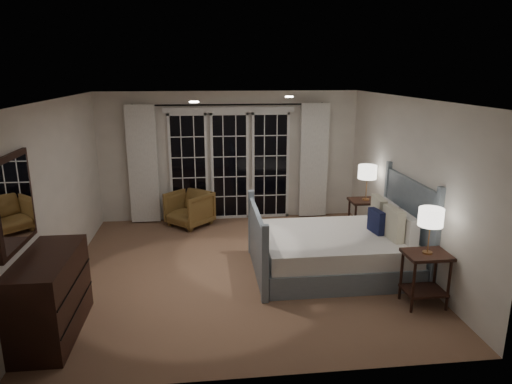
{
  "coord_description": "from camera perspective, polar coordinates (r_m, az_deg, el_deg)",
  "views": [
    {
      "loc": [
        -0.49,
        -6.27,
        2.88
      ],
      "look_at": [
        0.29,
        0.5,
        1.05
      ],
      "focal_mm": 32.0,
      "sensor_mm": 36.0,
      "label": 1
    }
  ],
  "objects": [
    {
      "name": "mirror",
      "position": [
        5.34,
        -27.99,
        -1.18
      ],
      "size": [
        0.05,
        0.85,
        1.0
      ],
      "color": "black",
      "rests_on": "wall_left"
    },
    {
      "name": "curtain_left",
      "position": [
        8.9,
        -13.94,
        3.36
      ],
      "size": [
        0.55,
        0.1,
        2.25
      ],
      "primitive_type": "cube",
      "color": "white",
      "rests_on": "curtain_rod"
    },
    {
      "name": "wall_left",
      "position": [
        6.78,
        -23.56,
        -0.16
      ],
      "size": [
        0.02,
        5.0,
        2.5
      ],
      "primitive_type": "cube",
      "color": "beige",
      "rests_on": "floor"
    },
    {
      "name": "curtain_rod",
      "position": [
        8.71,
        -3.37,
        10.84
      ],
      "size": [
        3.5,
        0.03,
        0.03
      ],
      "primitive_type": "cylinder",
      "rotation": [
        0.0,
        1.57,
        0.0
      ],
      "color": "black",
      "rests_on": "wall_back"
    },
    {
      "name": "nightstand_right",
      "position": [
        8.21,
        13.44,
        -2.53
      ],
      "size": [
        0.54,
        0.43,
        0.7
      ],
      "color": "black",
      "rests_on": "floor"
    },
    {
      "name": "dresser",
      "position": [
        5.63,
        -24.34,
        -11.75
      ],
      "size": [
        0.56,
        1.32,
        0.94
      ],
      "color": "black",
      "rests_on": "floor"
    },
    {
      "name": "lamp_right",
      "position": [
        8.02,
        13.75,
        2.4
      ],
      "size": [
        0.32,
        0.32,
        0.61
      ],
      "color": "#BD844B",
      "rests_on": "nightstand_right"
    },
    {
      "name": "bed",
      "position": [
        6.86,
        10.15,
        -7.0
      ],
      "size": [
        2.31,
        1.66,
        1.35
      ],
      "color": "gray",
      "rests_on": "floor"
    },
    {
      "name": "nightstand_left",
      "position": [
        6.13,
        20.41,
        -9.21
      ],
      "size": [
        0.54,
        0.43,
        0.7
      ],
      "color": "black",
      "rests_on": "floor"
    },
    {
      "name": "lamp_left",
      "position": [
        5.89,
        21.02,
        -3.01
      ],
      "size": [
        0.3,
        0.3,
        0.58
      ],
      "color": "#BD844B",
      "rests_on": "nightstand_left"
    },
    {
      "name": "armchair",
      "position": [
        8.76,
        -8.33,
        -2.08
      ],
      "size": [
        1.01,
        1.01,
        0.66
      ],
      "primitive_type": "imported",
      "rotation": [
        0.0,
        0.0,
        -0.77
      ],
      "color": "brown",
      "rests_on": "floor"
    },
    {
      "name": "wall_back",
      "position": [
        8.94,
        -3.31,
        4.48
      ],
      "size": [
        5.0,
        0.02,
        2.5
      ],
      "primitive_type": "cube",
      "color": "beige",
      "rests_on": "floor"
    },
    {
      "name": "wall_front",
      "position": [
        4.14,
        0.82,
        -8.16
      ],
      "size": [
        5.0,
        0.02,
        2.5
      ],
      "primitive_type": "cube",
      "color": "beige",
      "rests_on": "floor"
    },
    {
      "name": "french_doors",
      "position": [
        8.93,
        -3.28,
        3.42
      ],
      "size": [
        2.5,
        0.04,
        2.2
      ],
      "color": "black",
      "rests_on": "wall_back"
    },
    {
      "name": "downlight_a",
      "position": [
        7.0,
        4.17,
        11.79
      ],
      "size": [
        0.12,
        0.12,
        0.01
      ],
      "primitive_type": "cylinder",
      "color": "white",
      "rests_on": "ceiling"
    },
    {
      "name": "ceiling",
      "position": [
        6.3,
        -2.12,
        11.56
      ],
      "size": [
        5.0,
        5.0,
        0.0
      ],
      "primitive_type": "plane",
      "rotation": [
        3.14,
        0.0,
        0.0
      ],
      "color": "white",
      "rests_on": "wall_back"
    },
    {
      "name": "curtain_right",
      "position": [
        9.08,
        7.22,
        3.91
      ],
      "size": [
        0.55,
        0.1,
        2.25
      ],
      "primitive_type": "cube",
      "color": "white",
      "rests_on": "curtain_rod"
    },
    {
      "name": "floor",
      "position": [
        6.92,
        -1.92,
        -9.59
      ],
      "size": [
        5.0,
        5.0,
        0.0
      ],
      "primitive_type": "plane",
      "color": "brown",
      "rests_on": "ground"
    },
    {
      "name": "downlight_b",
      "position": [
        5.89,
        -7.74,
        11.09
      ],
      "size": [
        0.12,
        0.12,
        0.01
      ],
      "primitive_type": "cylinder",
      "color": "white",
      "rests_on": "ceiling"
    },
    {
      "name": "wall_right",
      "position": [
        7.14,
        18.42,
        1.04
      ],
      "size": [
        0.02,
        5.0,
        2.5
      ],
      "primitive_type": "cube",
      "color": "beige",
      "rests_on": "floor"
    }
  ]
}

